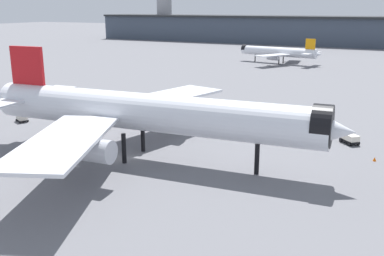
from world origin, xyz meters
The scene contains 7 objects.
ground centered at (0.00, 0.00, 0.00)m, with size 900.00×900.00×0.00m, color slate.
airliner_near_gate centered at (2.90, 1.52, 6.79)m, with size 56.04×51.06×15.42m.
airliner_far_taxiway centered at (-10.02, 119.38, 4.38)m, with size 35.02×31.47×9.94m.
terminal_building centered at (-49.46, 215.60, 8.29)m, with size 214.09×35.29×28.12m.
baggage_tug_wing centered at (28.28, 22.07, 0.97)m, with size 3.38×3.44×1.85m.
baggage_cart_trailing centered at (-29.86, 9.36, 0.98)m, with size 2.82×2.63×1.82m.
traffic_cone_wingtip centered at (32.66, 14.75, 0.31)m, with size 0.49×0.49×0.61m, color #F2600C.
Camera 1 is at (35.26, -50.16, 21.24)m, focal length 41.40 mm.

